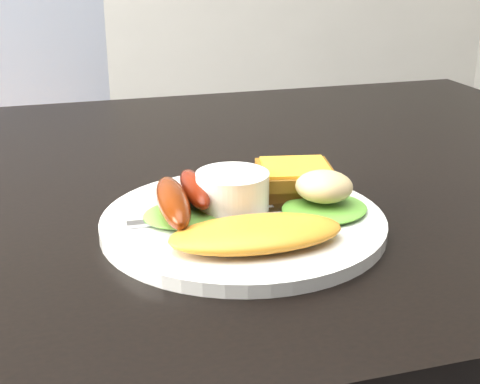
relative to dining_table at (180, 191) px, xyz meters
name	(u,v)px	position (x,y,z in m)	size (l,w,h in m)	color
dining_table	(180,191)	(0.00, 0.00, 0.00)	(1.20, 0.80, 0.04)	black
dining_chair	(23,202)	(-0.21, 0.76, -0.28)	(0.48, 0.48, 0.06)	tan
person	(44,71)	(-0.14, 0.74, 0.01)	(0.53, 0.36, 1.48)	navy
plate	(243,222)	(0.03, -0.16, 0.03)	(0.26, 0.26, 0.01)	white
lettuce_left	(184,214)	(-0.03, -0.15, 0.04)	(0.08, 0.07, 0.01)	green
lettuce_right	(324,208)	(0.10, -0.18, 0.04)	(0.08, 0.07, 0.01)	green
omelette	(256,234)	(0.02, -0.22, 0.04)	(0.15, 0.07, 0.02)	#F6AF3D
sausage_a	(173,202)	(-0.04, -0.16, 0.05)	(0.03, 0.11, 0.03)	#703809
sausage_b	(195,189)	(-0.01, -0.13, 0.05)	(0.02, 0.09, 0.02)	#6F1A04
ramekin	(232,193)	(0.02, -0.15, 0.05)	(0.07, 0.07, 0.04)	white
toast_a	(263,186)	(0.06, -0.11, 0.04)	(0.07, 0.07, 0.01)	brown
toast_b	(296,174)	(0.09, -0.12, 0.05)	(0.07, 0.07, 0.01)	brown
potato_salad	(324,186)	(0.10, -0.17, 0.06)	(0.05, 0.05, 0.03)	beige
fork	(203,218)	(-0.01, -0.16, 0.03)	(0.14, 0.01, 0.00)	#ADAFB7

